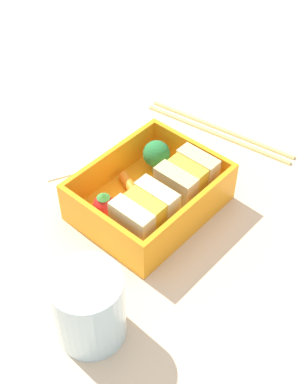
% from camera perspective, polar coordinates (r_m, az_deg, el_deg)
% --- Properties ---
extents(ground_plane, '(1.20, 1.20, 0.02)m').
position_cam_1_polar(ground_plane, '(0.64, -0.00, -2.31)').
color(ground_plane, beige).
extents(bento_tray, '(0.16, 0.13, 0.01)m').
position_cam_1_polar(bento_tray, '(0.63, -0.00, -1.34)').
color(bento_tray, orange).
rests_on(bento_tray, ground_plane).
extents(bento_rim, '(0.16, 0.13, 0.04)m').
position_cam_1_polar(bento_rim, '(0.61, -0.00, 0.40)').
color(bento_rim, orange).
rests_on(bento_rim, bento_tray).
extents(sandwich_left, '(0.06, 0.05, 0.05)m').
position_cam_1_polar(sandwich_left, '(0.62, 3.97, 1.28)').
color(sandwich_left, '#DFBF7E').
rests_on(sandwich_left, bento_tray).
extents(sandwich_center_left, '(0.06, 0.05, 0.05)m').
position_cam_1_polar(sandwich_center_left, '(0.58, -0.53, -2.41)').
color(sandwich_center_left, beige).
rests_on(sandwich_center_left, bento_tray).
extents(broccoli_floret, '(0.03, 0.03, 0.04)m').
position_cam_1_polar(broccoli_floret, '(0.65, 0.75, 4.04)').
color(broccoli_floret, '#8CCC6E').
rests_on(broccoli_floret, bento_tray).
extents(carrot_stick_far_left, '(0.02, 0.04, 0.01)m').
position_cam_1_polar(carrot_stick_far_left, '(0.64, -2.42, 0.65)').
color(carrot_stick_far_left, orange).
rests_on(carrot_stick_far_left, bento_tray).
extents(strawberry_far_left, '(0.03, 0.03, 0.03)m').
position_cam_1_polar(strawberry_far_left, '(0.61, -4.88, -1.35)').
color(strawberry_far_left, red).
rests_on(strawberry_far_left, bento_tray).
extents(chopstick_pair, '(0.05, 0.22, 0.01)m').
position_cam_1_polar(chopstick_pair, '(0.75, 7.38, 6.59)').
color(chopstick_pair, tan).
rests_on(chopstick_pair, ground_plane).
extents(drinking_glass, '(0.07, 0.07, 0.08)m').
position_cam_1_polar(drinking_glass, '(0.51, -6.48, -12.11)').
color(drinking_glass, silver).
rests_on(drinking_glass, ground_plane).
extents(folded_napkin, '(0.14, 0.14, 0.00)m').
position_cam_1_polar(folded_napkin, '(0.72, -7.78, 4.90)').
color(folded_napkin, white).
rests_on(folded_napkin, ground_plane).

